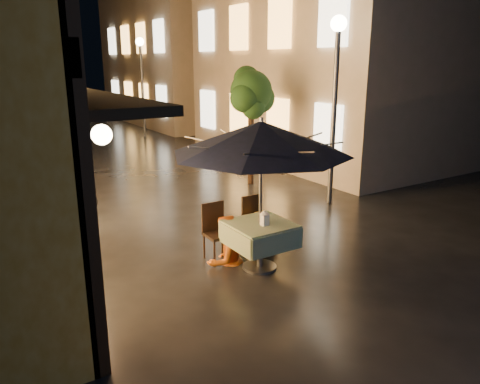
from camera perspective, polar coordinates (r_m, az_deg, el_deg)
ground at (r=8.13m, az=4.74°, el=-8.09°), size 90.00×90.00×0.00m
east_building_near at (r=17.27m, az=12.28°, el=15.83°), size 7.30×9.30×6.80m
east_building_far at (r=26.76m, az=-5.81°, el=16.48°), size 7.30×10.30×7.30m
street_tree at (r=12.55m, az=1.41°, el=11.82°), size 1.43×1.20×3.15m
streetlamp_near at (r=10.92m, az=11.61°, el=13.54°), size 0.36×0.36×4.23m
streetlamp_far at (r=21.29m, az=-11.94°, el=14.44°), size 0.36×0.36×4.23m
cafe_table at (r=7.55m, az=2.44°, el=-5.17°), size 0.99×0.99×0.78m
patio_umbrella at (r=7.14m, az=2.59°, el=6.62°), size 2.80×2.80×2.46m
cafe_chair_left at (r=7.95m, az=-2.97°, el=-4.44°), size 0.42×0.42×0.97m
cafe_chair_right at (r=8.35m, az=1.83°, el=-3.43°), size 0.42×0.42×0.97m
table_lantern at (r=7.34m, az=3.02°, el=-3.04°), size 0.16×0.16×0.25m
person_orange at (r=7.71m, az=-1.83°, el=-3.09°), size 0.89×0.77×1.58m
person_yellow at (r=8.14m, az=2.75°, el=-2.52°), size 1.05×0.75×1.46m
bicycle_0 at (r=10.57m, az=-21.46°, el=-0.89°), size 1.74×0.66×0.90m
bicycle_1 at (r=11.37m, az=-22.06°, el=0.22°), size 1.56×0.52×0.92m
bicycle_2 at (r=11.84m, az=-22.77°, el=0.43°), size 1.62×0.95×0.80m
bicycle_3 at (r=12.86m, az=-22.04°, el=1.85°), size 1.52×0.97×0.89m
bicycle_4 at (r=13.38m, az=-22.78°, el=2.26°), size 1.75×0.86×0.88m
bicycle_5 at (r=14.70m, az=-23.54°, el=3.42°), size 1.64×0.80×0.95m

